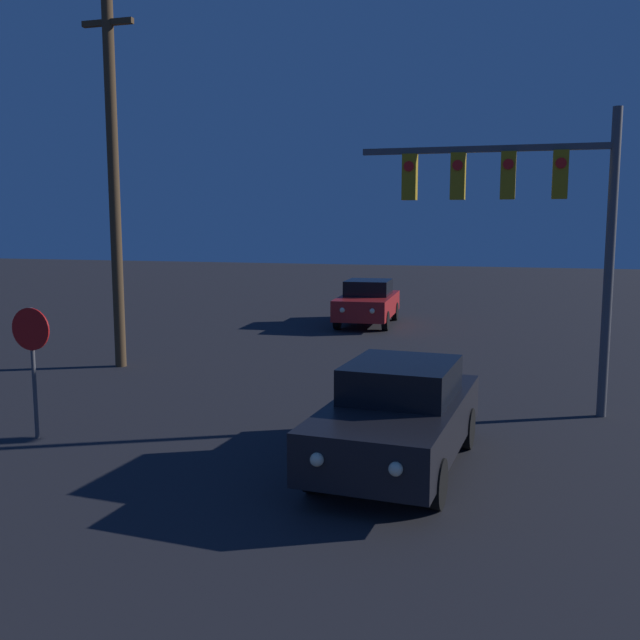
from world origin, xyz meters
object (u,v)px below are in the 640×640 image
(traffic_signal_mast, at_px, (526,203))
(stop_sign, at_px, (32,347))
(utility_pole, at_px, (114,175))
(car_far, at_px, (368,302))
(car_near, at_px, (398,415))

(traffic_signal_mast, distance_m, stop_sign, 9.38)
(utility_pole, bearing_deg, traffic_signal_mast, -9.54)
(car_far, relative_size, utility_pole, 0.47)
(car_far, height_order, stop_sign, stop_sign)
(car_near, distance_m, stop_sign, 6.33)
(utility_pole, bearing_deg, stop_sign, -71.60)
(stop_sign, height_order, utility_pole, utility_pole)
(stop_sign, bearing_deg, car_near, 2.56)
(traffic_signal_mast, xyz_separation_m, stop_sign, (-8.01, -4.21, -2.48))
(traffic_signal_mast, bearing_deg, stop_sign, -152.27)
(car_near, relative_size, car_far, 1.00)
(car_near, height_order, utility_pole, utility_pole)
(stop_sign, distance_m, utility_pole, 7.01)
(stop_sign, xyz_separation_m, utility_pole, (-1.96, 5.89, 3.27))
(traffic_signal_mast, bearing_deg, car_near, -113.85)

